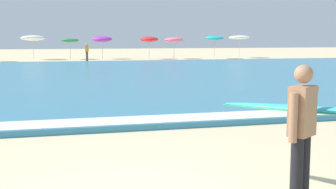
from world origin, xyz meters
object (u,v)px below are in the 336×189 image
beach_umbrella_5 (149,39)px  beach_umbrella_7 (215,38)px  surfer_with_board (311,120)px  beachgoer_near_row_left (87,52)px  beach_umbrella_6 (174,40)px  beach_umbrella_3 (70,40)px  beach_umbrella_8 (239,37)px  beach_umbrella_2 (33,38)px  beach_umbrella_4 (102,39)px

beach_umbrella_5 → beach_umbrella_7: bearing=-7.9°
surfer_with_board → beach_umbrella_7: bearing=71.3°
beachgoer_near_row_left → surfer_with_board: bearing=-89.8°
beach_umbrella_5 → beachgoer_near_row_left: beach_umbrella_5 is taller
beach_umbrella_6 → beach_umbrella_7: (3.95, -0.66, 0.18)m
beach_umbrella_3 → beach_umbrella_5: (7.42, -1.33, 0.12)m
beach_umbrella_8 → beachgoer_near_row_left: bearing=-170.7°
beach_umbrella_2 → beach_umbrella_3: size_ratio=1.16×
beach_umbrella_3 → beach_umbrella_4: 3.05m
beach_umbrella_2 → beach_umbrella_7: (17.20, -2.48, 0.01)m
beach_umbrella_5 → beach_umbrella_3: bearing=169.9°
beach_umbrella_4 → beach_umbrella_7: 10.98m
surfer_with_board → beach_umbrella_4: beach_umbrella_4 is taller
beach_umbrella_6 → beach_umbrella_7: 4.01m
beach_umbrella_8 → surfer_with_board: bearing=-112.3°
beach_umbrella_6 → beach_umbrella_5: bearing=174.7°
surfer_with_board → beach_umbrella_8: (15.57, 37.88, 1.05)m
beach_umbrella_2 → beach_umbrella_5: beach_umbrella_2 is taller
surfer_with_board → beach_umbrella_3: beach_umbrella_3 is taller
surfer_with_board → beach_umbrella_5: bearing=80.9°
beach_umbrella_7 → beach_umbrella_5: bearing=172.1°
beach_umbrella_7 → beachgoer_near_row_left: size_ratio=1.45×
beach_umbrella_6 → beach_umbrella_8: beach_umbrella_8 is taller
beach_umbrella_5 → beach_umbrella_7: beach_umbrella_7 is taller
beach_umbrella_5 → beach_umbrella_6: beach_umbrella_5 is taller
beach_umbrella_2 → beach_umbrella_3: bearing=-4.5°
surfer_with_board → beach_umbrella_4: (1.63, 38.76, 0.90)m
surfer_with_board → beach_umbrella_8: 40.96m
beach_umbrella_6 → beach_umbrella_7: size_ratio=0.93×
beach_umbrella_3 → beachgoer_near_row_left: bearing=-69.8°
beach_umbrella_2 → beach_umbrella_8: size_ratio=1.01×
beach_umbrella_5 → beach_umbrella_6: (2.44, -0.22, -0.08)m
beach_umbrella_3 → beach_umbrella_8: beach_umbrella_8 is taller
beach_umbrella_2 → beach_umbrella_6: 13.37m
beach_umbrella_6 → beachgoer_near_row_left: 8.85m
beach_umbrella_2 → beach_umbrella_7: 17.37m
surfer_with_board → beach_umbrella_3: size_ratio=1.30×
surfer_with_board → beach_umbrella_8: beach_umbrella_8 is taller
beach_umbrella_8 → beachgoer_near_row_left: size_ratio=1.47×
surfer_with_board → beach_umbrella_3: bearing=92.1°
surfer_with_board → beach_umbrella_2: 39.44m
surfer_with_board → beach_umbrella_3: 38.90m
beach_umbrella_4 → beach_umbrella_8: beach_umbrella_8 is taller
beach_umbrella_4 → beach_umbrella_8: 13.97m
beach_umbrella_7 → surfer_with_board: bearing=-108.7°
beach_umbrella_3 → beachgoer_near_row_left: beach_umbrella_3 is taller
beach_umbrella_5 → beach_umbrella_4: bearing=164.4°
surfer_with_board → beach_umbrella_7: size_ratio=1.15×
surfer_with_board → beach_umbrella_6: (8.45, 37.32, 0.81)m
beach_umbrella_8 → beach_umbrella_7: bearing=-158.9°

